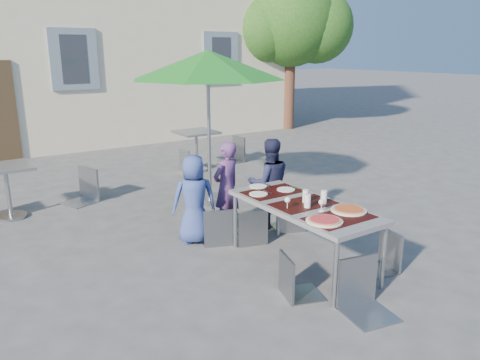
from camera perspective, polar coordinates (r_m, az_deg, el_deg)
ground at (r=5.54m, az=3.23°, el=-10.12°), size 90.00×90.00×0.00m
tree at (r=15.00m, az=6.25°, el=18.68°), size 3.60×3.00×4.70m
dining_table at (r=5.26m, az=7.71°, el=-3.46°), size 0.80×1.85×0.76m
pizza_near_left at (r=4.72m, az=10.25°, el=-4.85°), size 0.37×0.37×0.03m
pizza_near_right at (r=5.08m, az=13.10°, el=-3.54°), size 0.38×0.38×0.03m
glassware at (r=5.17m, az=8.62°, el=-2.29°), size 0.51×0.38×0.15m
place_settings at (r=5.69m, az=3.40°, el=-1.20°), size 0.65×0.52×0.01m
child_0 at (r=5.95m, az=-5.60°, el=-2.37°), size 0.65×0.53×1.15m
child_1 at (r=6.28m, az=-1.67°, el=-0.88°), size 0.52×0.41×1.25m
child_2 at (r=6.47m, az=3.60°, el=-0.39°), size 0.69×0.54×1.25m
chair_0 at (r=5.88m, az=-2.68°, el=-2.95°), size 0.52×0.52×0.92m
chair_1 at (r=5.89m, az=1.34°, el=-3.17°), size 0.48×0.48×0.87m
chair_2 at (r=6.35m, az=6.22°, el=-1.64°), size 0.52×0.53×0.91m
chair_3 at (r=4.68m, az=6.82°, el=-8.65°), size 0.47×0.47×0.84m
chair_4 at (r=5.44m, az=17.32°, el=-5.67°), size 0.46×0.45×0.85m
chair_5 at (r=4.52m, az=15.13°, el=-8.80°), size 0.51×0.51×0.98m
patio_umbrella at (r=7.30m, az=-3.94°, el=13.67°), size 2.39×2.39×2.41m
cafe_table_0 at (r=7.60m, az=-26.57°, el=-0.14°), size 0.74×0.74×0.79m
bg_chair_r_0 at (r=7.95m, az=-18.75°, el=1.76°), size 0.61×0.61×1.04m
cafe_table_1 at (r=9.60m, az=-5.34°, el=4.60°), size 0.77×0.77×0.82m
bg_chair_l_1 at (r=9.48m, az=-6.33°, el=4.09°), size 0.42×0.42×0.91m
bg_chair_r_1 at (r=10.36m, az=-0.66°, el=5.68°), size 0.48×0.47×1.06m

